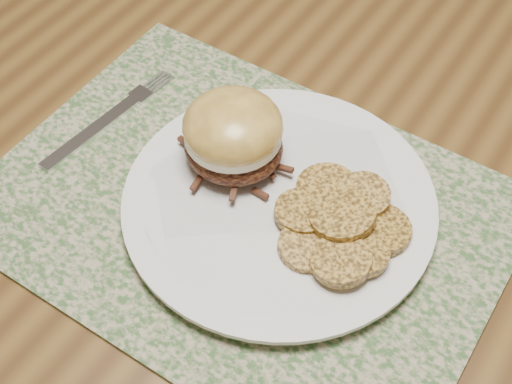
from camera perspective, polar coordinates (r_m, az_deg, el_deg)
placemat at (r=0.64m, az=-1.02°, el=-1.46°), size 0.45×0.33×0.00m
dinner_plate at (r=0.63m, az=1.85°, el=-0.95°), size 0.26×0.26×0.02m
pork_sandwich at (r=0.63m, az=-1.85°, el=4.62°), size 0.11×0.11×0.07m
roasted_potatoes at (r=0.60m, az=6.81°, el=-2.49°), size 0.13×0.14×0.03m
fork at (r=0.72m, az=-11.59°, el=5.83°), size 0.03×0.17×0.00m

